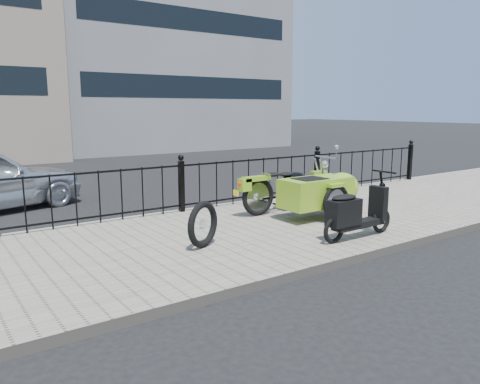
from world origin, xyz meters
TOP-DOWN VIEW (x-y plane):
  - ground at (0.00, 0.00)m, footprint 120.00×120.00m
  - sidewalk at (0.00, -0.50)m, footprint 30.00×3.80m
  - curb at (0.00, 1.44)m, footprint 30.00×0.10m
  - iron_fence at (0.00, 1.30)m, footprint 14.11×0.11m
  - building_grey at (7.00, 16.99)m, footprint 12.00×8.01m
  - motorcycle_sidecar at (1.84, -0.41)m, footprint 2.28×1.48m
  - scooter at (1.21, -1.84)m, footprint 1.45×0.42m
  - spare_tire at (-0.86, -0.92)m, footprint 0.64×0.36m

SIDE VIEW (x-z plane):
  - ground at x=0.00m, z-range 0.00..0.00m
  - sidewalk at x=0.00m, z-range 0.00..0.12m
  - curb at x=0.00m, z-range 0.00..0.12m
  - spare_tire at x=-0.86m, z-range 0.12..0.78m
  - scooter at x=1.21m, z-range 0.01..0.99m
  - iron_fence at x=0.00m, z-range 0.05..1.12m
  - motorcycle_sidecar at x=1.84m, z-range 0.10..1.09m
  - building_grey at x=7.00m, z-range 0.00..15.00m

